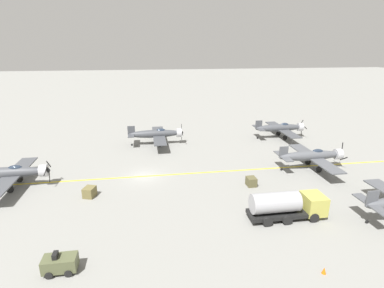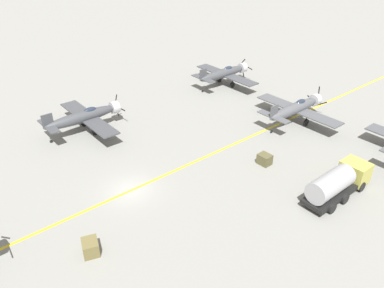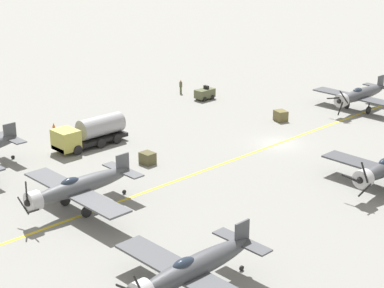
{
  "view_description": "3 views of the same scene",
  "coord_description": "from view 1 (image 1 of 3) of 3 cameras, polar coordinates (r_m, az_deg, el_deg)",
  "views": [
    {
      "loc": [
        38.45,
        0.6,
        17.1
      ],
      "look_at": [
        -3.66,
        7.16,
        3.16
      ],
      "focal_mm": 28.0,
      "sensor_mm": 36.0,
      "label": 1
    },
    {
      "loc": [
        25.98,
        -13.83,
        21.82
      ],
      "look_at": [
        0.44,
        7.29,
        2.69
      ],
      "focal_mm": 35.0,
      "sensor_mm": 36.0,
      "label": 2
    },
    {
      "loc": [
        -39.22,
        50.13,
        22.27
      ],
      "look_at": [
        -0.76,
        13.18,
        3.4
      ],
      "focal_mm": 60.0,
      "sensor_mm": 36.0,
      "label": 3
    }
  ],
  "objects": [
    {
      "name": "ground_plane",
      "position": [
        42.08,
        -8.95,
        -6.1
      ],
      "size": [
        400.0,
        400.0,
        0.0
      ],
      "primitive_type": "plane",
      "color": "gray"
    },
    {
      "name": "supply_crate_by_tanker",
      "position": [
        39.45,
        11.22,
        -7.03
      ],
      "size": [
        1.39,
        1.17,
        1.13
      ],
      "primitive_type": "cube",
      "rotation": [
        0.0,
        0.0,
        0.03
      ],
      "color": "brown",
      "rests_on": "ground"
    },
    {
      "name": "airplane_far_center",
      "position": [
        46.75,
        21.95,
        -2.08
      ],
      "size": [
        12.0,
        9.98,
        3.8
      ],
      "rotation": [
        0.0,
        0.0,
        0.06
      ],
      "color": "#515359",
      "rests_on": "ground"
    },
    {
      "name": "airplane_mid_left",
      "position": [
        54.53,
        -6.72,
        1.93
      ],
      "size": [
        12.0,
        9.98,
        3.68
      ],
      "rotation": [
        0.0,
        0.0,
        -0.3
      ],
      "color": "#414348",
      "rests_on": "ground"
    },
    {
      "name": "fuel_tanker",
      "position": [
        33.01,
        17.67,
        -11.01
      ],
      "size": [
        2.68,
        8.0,
        2.98
      ],
      "color": "black",
      "rests_on": "ground"
    },
    {
      "name": "supply_crate_mid_lane",
      "position": [
        38.04,
        -18.93,
        -8.65
      ],
      "size": [
        1.75,
        1.6,
        1.2
      ],
      "primitive_type": "cube",
      "rotation": [
        0.0,
        0.0,
        -0.33
      ],
      "color": "brown",
      "rests_on": "ground"
    },
    {
      "name": "traffic_cone",
      "position": [
        27.65,
        23.85,
        -21.18
      ],
      "size": [
        0.36,
        0.36,
        0.55
      ],
      "primitive_type": "cone",
      "color": "orange",
      "rests_on": "ground"
    },
    {
      "name": "tow_tractor",
      "position": [
        27.49,
        -23.85,
        -20.06
      ],
      "size": [
        1.57,
        2.6,
        1.79
      ],
      "color": "#515638",
      "rests_on": "ground"
    },
    {
      "name": "airplane_far_left",
      "position": [
        60.69,
        16.52,
        2.96
      ],
      "size": [
        12.0,
        9.98,
        3.65
      ],
      "rotation": [
        0.0,
        0.0,
        -0.18
      ],
      "color": "#44474C",
      "rests_on": "ground"
    },
    {
      "name": "airplane_near_center",
      "position": [
        44.04,
        -31.41,
        -4.71
      ],
      "size": [
        12.0,
        9.98,
        3.65
      ],
      "rotation": [
        0.0,
        0.0,
        0.23
      ],
      "color": "#45484D",
      "rests_on": "ground"
    },
    {
      "name": "taxiway_stripe",
      "position": [
        42.08,
        -8.95,
        -6.09
      ],
      "size": [
        0.3,
        160.0,
        0.01
      ],
      "primitive_type": "cube",
      "color": "yellow",
      "rests_on": "ground"
    }
  ]
}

